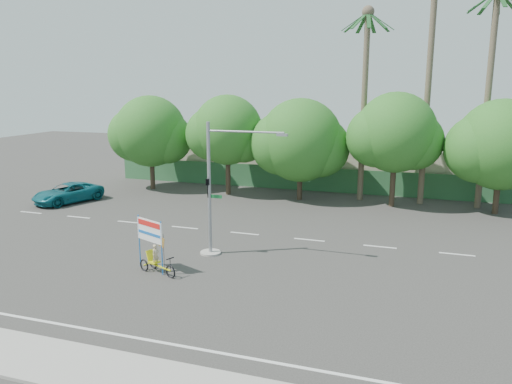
% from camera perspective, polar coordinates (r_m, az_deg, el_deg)
% --- Properties ---
extents(ground, '(120.00, 120.00, 0.00)m').
position_cam_1_polar(ground, '(22.59, -3.41, -10.86)').
color(ground, '#33302D').
rests_on(ground, ground).
extents(sidewalk_near, '(50.00, 2.40, 0.12)m').
position_cam_1_polar(sidewalk_near, '(16.63, -13.65, -20.05)').
color(sidewalk_near, gray).
rests_on(sidewalk_near, ground).
extents(fence, '(38.00, 0.08, 2.00)m').
position_cam_1_polar(fence, '(42.24, 7.44, 1.41)').
color(fence, '#336B3D').
rests_on(fence, ground).
extents(building_left, '(12.00, 8.00, 4.00)m').
position_cam_1_polar(building_left, '(49.12, -3.04, 4.18)').
color(building_left, beige).
rests_on(building_left, ground).
extents(building_right, '(14.00, 8.00, 3.60)m').
position_cam_1_polar(building_right, '(45.82, 18.44, 2.74)').
color(building_right, beige).
rests_on(building_right, ground).
extents(tree_far_left, '(7.14, 6.00, 7.96)m').
position_cam_1_polar(tree_far_left, '(43.40, -12.01, 6.55)').
color(tree_far_left, '#473828').
rests_on(tree_far_left, ground).
extents(tree_left, '(6.66, 5.60, 8.07)m').
position_cam_1_polar(tree_left, '(40.30, -3.33, 6.80)').
color(tree_left, '#473828').
rests_on(tree_left, ground).
extents(tree_center, '(7.62, 6.40, 7.85)m').
position_cam_1_polar(tree_center, '(38.56, 5.03, 5.64)').
color(tree_center, '#473828').
rests_on(tree_center, ground).
extents(tree_right, '(6.90, 5.80, 8.36)m').
position_cam_1_polar(tree_right, '(37.49, 15.58, 6.25)').
color(tree_right, '#473828').
rests_on(tree_right, ground).
extents(tree_far_right, '(7.38, 6.20, 7.94)m').
position_cam_1_polar(tree_far_right, '(37.86, 26.18, 4.59)').
color(tree_far_right, '#473828').
rests_on(tree_far_right, ground).
extents(palm_tall, '(3.73, 3.79, 17.45)m').
position_cam_1_polar(palm_tall, '(38.80, 19.27, 13.95)').
color(palm_tall, '#70604C').
rests_on(palm_tall, ground).
extents(palm_mid, '(3.73, 3.79, 15.45)m').
position_cam_1_polar(palm_mid, '(39.00, 25.15, 11.90)').
color(palm_mid, '#70604C').
rests_on(palm_mid, ground).
extents(palm_short, '(3.73, 3.79, 14.45)m').
position_cam_1_polar(palm_short, '(39.01, 12.34, 11.96)').
color(palm_short, '#70604C').
rests_on(palm_short, ground).
extents(traffic_signal, '(4.72, 1.10, 7.00)m').
position_cam_1_polar(traffic_signal, '(26.00, -4.74, -1.01)').
color(traffic_signal, gray).
rests_on(traffic_signal, ground).
extents(trike_billboard, '(2.53, 1.26, 2.67)m').
position_cam_1_polar(trike_billboard, '(24.50, -11.60, -6.54)').
color(trike_billboard, black).
rests_on(trike_billboard, ground).
extents(pickup_truck, '(4.14, 5.78, 1.46)m').
position_cam_1_polar(pickup_truck, '(40.65, -20.70, -0.10)').
color(pickup_truck, '#0F626E').
rests_on(pickup_truck, ground).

